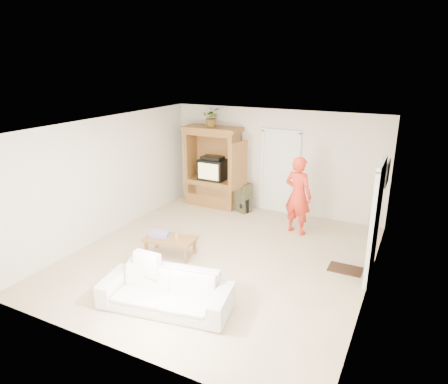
{
  "coord_description": "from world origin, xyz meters",
  "views": [
    {
      "loc": [
        3.26,
        -6.32,
        3.69
      ],
      "look_at": [
        -0.23,
        0.6,
        1.15
      ],
      "focal_mm": 32.0,
      "sensor_mm": 36.0,
      "label": 1
    }
  ],
  "objects_px": {
    "sofa": "(166,291)",
    "coffee_table": "(170,240)",
    "armoire": "(214,172)",
    "man": "(298,195)"
  },
  "relations": [
    {
      "from": "man",
      "to": "coffee_table",
      "type": "relative_size",
      "value": 1.68
    },
    {
      "from": "armoire",
      "to": "man",
      "type": "relative_size",
      "value": 1.19
    },
    {
      "from": "armoire",
      "to": "coffee_table",
      "type": "relative_size",
      "value": 2.0
    },
    {
      "from": "armoire",
      "to": "coffee_table",
      "type": "height_order",
      "value": "armoire"
    },
    {
      "from": "armoire",
      "to": "man",
      "type": "height_order",
      "value": "armoire"
    },
    {
      "from": "armoire",
      "to": "sofa",
      "type": "height_order",
      "value": "armoire"
    },
    {
      "from": "man",
      "to": "coffee_table",
      "type": "height_order",
      "value": "man"
    },
    {
      "from": "sofa",
      "to": "armoire",
      "type": "bearing_deg",
      "value": 99.43
    },
    {
      "from": "armoire",
      "to": "man",
      "type": "bearing_deg",
      "value": -17.62
    },
    {
      "from": "sofa",
      "to": "coffee_table",
      "type": "xyz_separation_m",
      "value": [
        -0.95,
        1.53,
        0.02
      ]
    }
  ]
}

